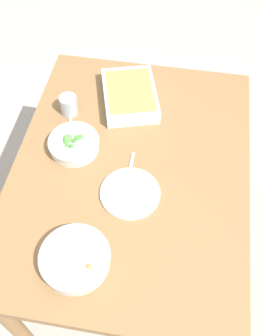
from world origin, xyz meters
The scene contains 10 objects.
ground_plane centered at (0.00, 0.00, 0.00)m, with size 6.00×6.00×0.00m, color #B2A899.
dining_table centered at (0.00, 0.00, 0.65)m, with size 1.20×0.90×0.74m.
stew_bowl centered at (0.40, -0.11, 0.77)m, with size 0.23×0.23×0.06m.
broccoli_bowl centered at (-0.06, -0.23, 0.77)m, with size 0.20×0.20×0.07m.
baking_dish centered at (-0.35, -0.06, 0.77)m, with size 0.35×0.30×0.06m.
drink_cup centered at (-0.24, -0.30, 0.78)m, with size 0.07×0.07×0.08m.
side_plate centered at (0.11, 0.02, 0.75)m, with size 0.22×0.22×0.01m, color white.
spoon_by_stew centered at (0.38, -0.15, 0.74)m, with size 0.12×0.15×0.01m.
spoon_by_broccoli centered at (-0.17, -0.28, 0.74)m, with size 0.17×0.08×0.01m.
fork_on_table centered at (0.03, 0.00, 0.74)m, with size 0.18×0.02×0.01m.
Camera 1 is at (0.86, 0.15, 1.98)m, focal length 42.31 mm.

